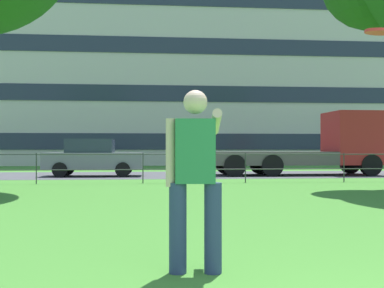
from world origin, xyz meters
TOP-DOWN VIEW (x-y plane):
  - street_strip at (0.00, 19.95)m, footprint 80.00×6.29m
  - park_fence at (-0.00, 14.67)m, footprint 30.89×0.04m
  - person_thrower at (-1.25, 2.49)m, footprint 0.57×0.74m
  - frisbee at (0.37, 2.18)m, footprint 0.38×0.38m
  - car_grey_far_left at (-3.77, 19.18)m, footprint 4.05×1.91m
  - flatbed_truck_left at (5.99, 19.32)m, footprint 7.31×2.46m
  - apartment_building_background at (2.46, 40.05)m, footprint 33.82×15.73m

SIDE VIEW (x-z plane):
  - street_strip at x=0.00m, z-range 0.00..0.01m
  - park_fence at x=0.00m, z-range 0.17..1.17m
  - car_grey_far_left at x=-3.77m, z-range 0.01..1.55m
  - person_thrower at x=-1.25m, z-range 0.06..1.73m
  - flatbed_truck_left at x=5.99m, z-range -0.16..2.59m
  - frisbee at x=0.37m, z-range 2.14..2.19m
  - apartment_building_background at x=2.46m, z-range 0.00..20.04m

